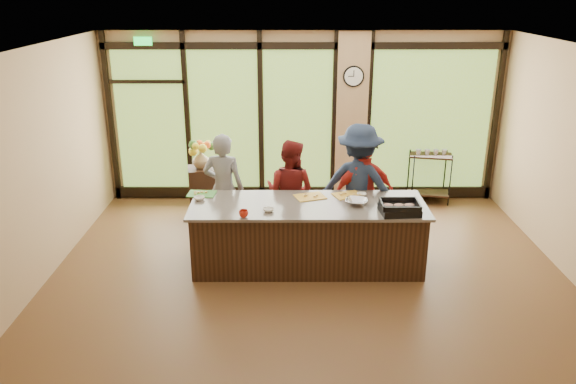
{
  "coord_description": "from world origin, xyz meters",
  "views": [
    {
      "loc": [
        -0.28,
        -6.78,
        3.7
      ],
      "look_at": [
        -0.27,
        0.4,
        1.06
      ],
      "focal_mm": 35.0,
      "sensor_mm": 36.0,
      "label": 1
    }
  ],
  "objects_px": {
    "cook_right": "(359,185)",
    "flower_stand": "(203,193)",
    "island_base": "(308,236)",
    "cook_left": "(224,188)",
    "bar_cart": "(430,171)",
    "roasting_pan": "(399,210)"
  },
  "relations": [
    {
      "from": "cook_right",
      "to": "flower_stand",
      "type": "distance_m",
      "value": 2.7
    },
    {
      "from": "cook_right",
      "to": "island_base",
      "type": "bearing_deg",
      "value": 64.77
    },
    {
      "from": "cook_left",
      "to": "bar_cart",
      "type": "distance_m",
      "value": 3.87
    },
    {
      "from": "flower_stand",
      "to": "bar_cart",
      "type": "xyz_separation_m",
      "value": [
        3.96,
        0.74,
        0.15
      ]
    },
    {
      "from": "cook_left",
      "to": "cook_right",
      "type": "height_order",
      "value": "cook_right"
    },
    {
      "from": "cook_left",
      "to": "cook_right",
      "type": "xyz_separation_m",
      "value": [
        2.02,
        -0.08,
        0.08
      ]
    },
    {
      "from": "cook_right",
      "to": "roasting_pan",
      "type": "bearing_deg",
      "value": 130.97
    },
    {
      "from": "island_base",
      "to": "roasting_pan",
      "type": "relative_size",
      "value": 6.28
    },
    {
      "from": "island_base",
      "to": "bar_cart",
      "type": "distance_m",
      "value": 3.34
    },
    {
      "from": "flower_stand",
      "to": "island_base",
      "type": "bearing_deg",
      "value": -55.86
    },
    {
      "from": "island_base",
      "to": "bar_cart",
      "type": "xyz_separation_m",
      "value": [
        2.26,
        2.45,
        0.15
      ]
    },
    {
      "from": "cook_right",
      "to": "flower_stand",
      "type": "relative_size",
      "value": 2.08
    },
    {
      "from": "cook_right",
      "to": "bar_cart",
      "type": "distance_m",
      "value": 2.28
    },
    {
      "from": "cook_right",
      "to": "bar_cart",
      "type": "relative_size",
      "value": 1.86
    },
    {
      "from": "cook_right",
      "to": "roasting_pan",
      "type": "relative_size",
      "value": 3.74
    },
    {
      "from": "cook_left",
      "to": "flower_stand",
      "type": "distance_m",
      "value": 1.07
    },
    {
      "from": "island_base",
      "to": "cook_left",
      "type": "height_order",
      "value": "cook_left"
    },
    {
      "from": "cook_right",
      "to": "cook_left",
      "type": "bearing_deg",
      "value": 18.75
    },
    {
      "from": "cook_right",
      "to": "flower_stand",
      "type": "bearing_deg",
      "value": -0.22
    },
    {
      "from": "island_base",
      "to": "roasting_pan",
      "type": "distance_m",
      "value": 1.33
    },
    {
      "from": "island_base",
      "to": "flower_stand",
      "type": "bearing_deg",
      "value": 134.81
    },
    {
      "from": "bar_cart",
      "to": "cook_left",
      "type": "bearing_deg",
      "value": -143.25
    }
  ]
}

